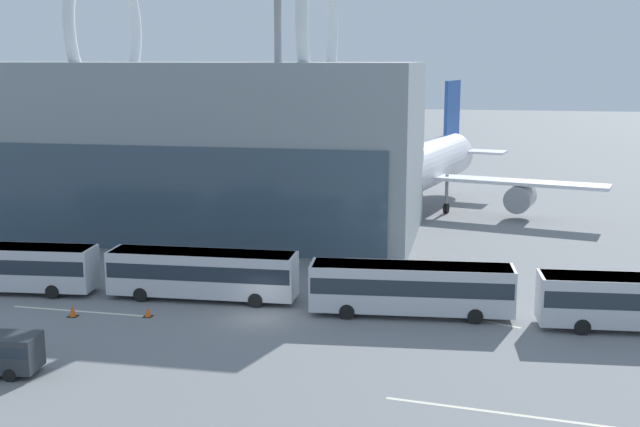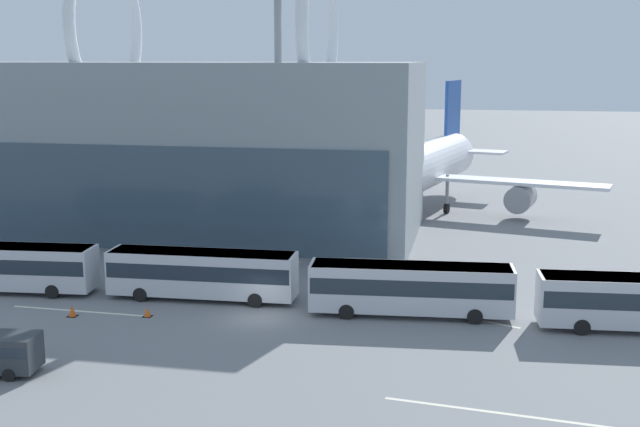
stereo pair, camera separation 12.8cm
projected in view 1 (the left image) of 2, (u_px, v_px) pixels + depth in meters
name	position (u px, v px, depth m)	size (l,w,h in m)	color
ground_plane	(260.00, 318.00, 52.15)	(440.00, 440.00, 0.00)	slate
airliner_at_gate_far	(415.00, 169.00, 86.83)	(39.80, 38.60, 13.93)	white
shuttle_bus_0	(5.00, 265.00, 57.56)	(13.38, 3.89, 3.40)	silver
shuttle_bus_1	(202.00, 272.00, 55.78)	(13.28, 3.22, 3.40)	silver
shuttle_bus_2	(411.00, 286.00, 52.25)	(13.36, 3.80, 3.40)	silver
floodlight_mast	(278.00, 55.00, 66.82)	(2.39, 2.39, 27.50)	gray
lane_stripe_2	(449.00, 314.00, 52.81)	(9.86, 0.25, 0.01)	silver
lane_stripe_4	(504.00, 413.00, 38.08)	(11.45, 0.25, 0.01)	silver
lane_stripe_5	(82.00, 311.00, 53.40)	(10.04, 0.25, 0.01)	silver
traffic_cone_0	(73.00, 311.00, 52.29)	(0.63, 0.63, 0.76)	black
traffic_cone_2	(148.00, 312.00, 52.26)	(0.60, 0.60, 0.64)	black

